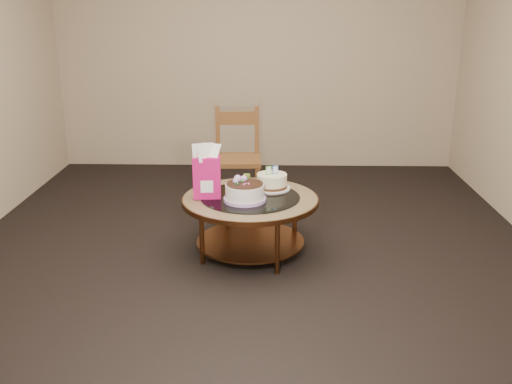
{
  "coord_description": "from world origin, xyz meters",
  "views": [
    {
      "loc": [
        0.14,
        -4.01,
        1.83
      ],
      "look_at": [
        0.04,
        0.02,
        0.49
      ],
      "focal_mm": 40.0,
      "sensor_mm": 36.0,
      "label": 1
    }
  ],
  "objects_px": {
    "decorated_cake": "(245,193)",
    "dining_chair": "(237,158)",
    "gift_bag": "(207,172)",
    "cream_cake": "(272,182)",
    "coffee_table": "(250,207)"
  },
  "relations": [
    {
      "from": "cream_cake",
      "to": "gift_bag",
      "type": "distance_m",
      "value": 0.54
    },
    {
      "from": "decorated_cake",
      "to": "gift_bag",
      "type": "relative_size",
      "value": 0.77
    },
    {
      "from": "decorated_cake",
      "to": "cream_cake",
      "type": "xyz_separation_m",
      "value": [
        0.2,
        0.29,
        -0.0
      ]
    },
    {
      "from": "cream_cake",
      "to": "gift_bag",
      "type": "bearing_deg",
      "value": -175.17
    },
    {
      "from": "decorated_cake",
      "to": "cream_cake",
      "type": "relative_size",
      "value": 1.07
    },
    {
      "from": "gift_bag",
      "to": "dining_chair",
      "type": "xyz_separation_m",
      "value": [
        0.16,
        1.1,
        -0.19
      ]
    },
    {
      "from": "decorated_cake",
      "to": "coffee_table",
      "type": "bearing_deg",
      "value": 67.52
    },
    {
      "from": "cream_cake",
      "to": "gift_bag",
      "type": "height_order",
      "value": "gift_bag"
    },
    {
      "from": "coffee_table",
      "to": "dining_chair",
      "type": "xyz_separation_m",
      "value": [
        -0.15,
        1.08,
        0.09
      ]
    },
    {
      "from": "gift_bag",
      "to": "dining_chair",
      "type": "distance_m",
      "value": 1.13
    },
    {
      "from": "coffee_table",
      "to": "dining_chair",
      "type": "height_order",
      "value": "dining_chair"
    },
    {
      "from": "coffee_table",
      "to": "cream_cake",
      "type": "height_order",
      "value": "cream_cake"
    },
    {
      "from": "gift_bag",
      "to": "coffee_table",
      "type": "bearing_deg",
      "value": -0.15
    },
    {
      "from": "gift_bag",
      "to": "dining_chair",
      "type": "height_order",
      "value": "dining_chair"
    },
    {
      "from": "decorated_cake",
      "to": "dining_chair",
      "type": "xyz_separation_m",
      "value": [
        -0.12,
        1.17,
        -0.05
      ]
    }
  ]
}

